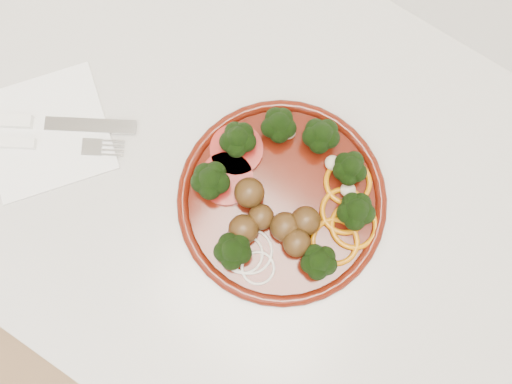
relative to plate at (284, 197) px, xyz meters
The scene contains 5 objects.
counter 0.50m from the plate, behind, with size 2.40×0.60×0.90m.
plate is the anchor object (origin of this frame).
napkin 0.30m from the plate, 162.74° to the right, with size 0.14×0.14×0.00m, color white.
knife 0.33m from the plate, 163.44° to the right, with size 0.19×0.12×0.01m.
fork 0.32m from the plate, 158.61° to the right, with size 0.17×0.11×0.01m.
Camera 1 is at (0.20, 1.58, 1.57)m, focal length 40.00 mm.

